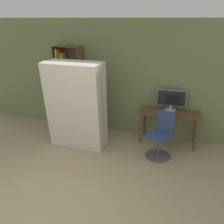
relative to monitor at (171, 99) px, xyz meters
name	(u,v)px	position (x,y,z in m)	size (l,w,h in m)	color
ground_plane	(42,219)	(-1.39, -3.11, -1.00)	(16.00, 16.00, 0.00)	#9E8966
wall_back	(115,78)	(-1.39, 0.18, 0.35)	(8.00, 0.06, 2.70)	#6B7A4C
desk	(169,116)	(-0.01, -0.14, -0.35)	(1.31, 0.57, 0.75)	brown
monitor	(171,99)	(0.00, 0.00, 0.00)	(0.64, 0.26, 0.46)	#B7B7BC
office_chair	(160,139)	(-0.08, -0.79, -0.61)	(0.59, 0.59, 0.94)	#4C4C51
bookshelf	(67,87)	(-2.59, 0.01, 0.06)	(0.67, 0.35, 2.08)	brown
mattress_near	(73,108)	(-1.88, -1.07, -0.05)	(1.21, 0.42, 1.89)	beige
mattress_far	(79,104)	(-1.88, -0.79, -0.06)	(1.21, 0.33, 1.88)	beige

